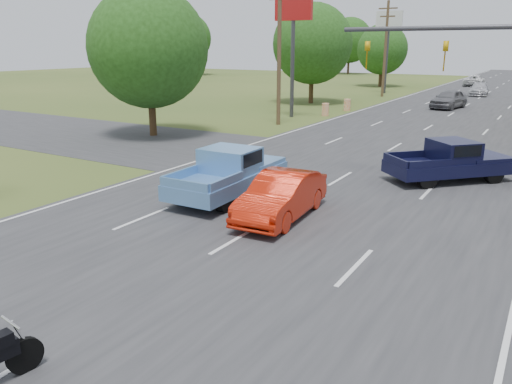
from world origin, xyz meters
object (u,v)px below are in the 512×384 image
Objects in this scene: blue_pickup at (231,172)px; distant_car_white at (474,81)px; red_convertible at (281,196)px; distant_car_grey at (449,99)px; distant_car_silver at (479,89)px; navy_pickup at (452,161)px.

blue_pickup is 1.03× the size of distant_car_white.
distant_car_grey reaches higher than red_convertible.
distant_car_silver is at bearing 97.83° from distant_car_grey.
navy_pickup is at bearing 95.33° from distant_car_white.
red_convertible is 33.76m from distant_car_grey.
distant_car_silver is at bearing 86.57° from red_convertible.
distant_car_grey is 14.57m from distant_car_silver.
distant_car_white is at bearing 95.72° from distant_car_silver.
red_convertible is 48.31m from distant_car_silver.
navy_pickup is (6.61, 6.45, -0.06)m from blue_pickup.
distant_car_grey is 29.29m from distant_car_white.
distant_car_grey is at bearing 87.82° from red_convertible.
distant_car_grey is (-1.22, 33.74, 0.11)m from red_convertible.
navy_pickup is (3.80, 7.74, 0.12)m from red_convertible.
blue_pickup is 47.06m from distant_car_silver.
blue_pickup reaches higher than distant_car_white.
distant_car_silver is 14.88m from distant_car_white.
navy_pickup reaches higher than distant_car_grey.
navy_pickup is 1.05× the size of distant_car_silver.
blue_pickup is at bearing 151.13° from red_convertible.
distant_car_silver is (-4.49, 40.57, -0.16)m from navy_pickup.
distant_car_white is (-0.51, 61.66, -0.17)m from blue_pickup.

